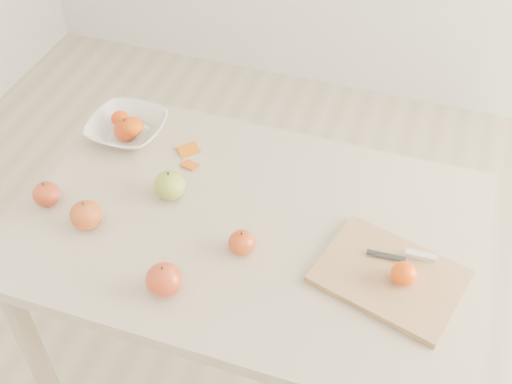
% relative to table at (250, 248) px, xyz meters
% --- Properties ---
extents(ground, '(3.50, 3.50, 0.00)m').
position_rel_table_xyz_m(ground, '(0.00, 0.00, -0.65)').
color(ground, '#C6B293').
rests_on(ground, ground).
extents(table, '(1.20, 0.80, 0.75)m').
position_rel_table_xyz_m(table, '(0.00, 0.00, 0.00)').
color(table, beige).
rests_on(table, ground).
extents(cutting_board, '(0.39, 0.32, 0.02)m').
position_rel_table_xyz_m(cutting_board, '(0.38, -0.06, 0.11)').
color(cutting_board, tan).
rests_on(cutting_board, table).
extents(board_tangerine, '(0.06, 0.06, 0.05)m').
position_rel_table_xyz_m(board_tangerine, '(0.41, -0.07, 0.14)').
color(board_tangerine, '#E35808').
rests_on(board_tangerine, cutting_board).
extents(fruit_bowl, '(0.23, 0.23, 0.06)m').
position_rel_table_xyz_m(fruit_bowl, '(-0.47, 0.22, 0.13)').
color(fruit_bowl, white).
rests_on(fruit_bowl, table).
extents(bowl_tangerine_near, '(0.05, 0.05, 0.05)m').
position_rel_table_xyz_m(bowl_tangerine_near, '(-0.49, 0.23, 0.15)').
color(bowl_tangerine_near, '#C94107').
rests_on(bowl_tangerine_near, fruit_bowl).
extents(bowl_tangerine_far, '(0.06, 0.06, 0.05)m').
position_rel_table_xyz_m(bowl_tangerine_far, '(-0.44, 0.21, 0.15)').
color(bowl_tangerine_far, '#D75007').
rests_on(bowl_tangerine_far, fruit_bowl).
extents(orange_peel_a, '(0.07, 0.07, 0.01)m').
position_rel_table_xyz_m(orange_peel_a, '(-0.26, 0.21, 0.10)').
color(orange_peel_a, '#C35E0D').
rests_on(orange_peel_a, table).
extents(orange_peel_b, '(0.05, 0.04, 0.01)m').
position_rel_table_xyz_m(orange_peel_b, '(-0.24, 0.16, 0.10)').
color(orange_peel_b, '#D4550E').
rests_on(orange_peel_b, table).
extents(paring_knife, '(0.17, 0.05, 0.01)m').
position_rel_table_xyz_m(paring_knife, '(0.42, 0.01, 0.12)').
color(paring_knife, white).
rests_on(paring_knife, cutting_board).
extents(apple_green, '(0.09, 0.09, 0.08)m').
position_rel_table_xyz_m(apple_green, '(-0.24, 0.03, 0.14)').
color(apple_green, olive).
rests_on(apple_green, table).
extents(apple_red_e, '(0.07, 0.07, 0.06)m').
position_rel_table_xyz_m(apple_red_e, '(0.01, -0.09, 0.13)').
color(apple_red_e, '#A72416').
rests_on(apple_red_e, table).
extents(apple_red_c, '(0.09, 0.09, 0.08)m').
position_rel_table_xyz_m(apple_red_c, '(-0.12, -0.27, 0.14)').
color(apple_red_c, '#970A0F').
rests_on(apple_red_c, table).
extents(apple_red_d, '(0.07, 0.07, 0.07)m').
position_rel_table_xyz_m(apple_red_d, '(-0.54, -0.10, 0.13)').
color(apple_red_d, maroon).
rests_on(apple_red_d, table).
extents(apple_red_b, '(0.08, 0.08, 0.08)m').
position_rel_table_xyz_m(apple_red_b, '(-0.40, -0.14, 0.14)').
color(apple_red_b, maroon).
rests_on(apple_red_b, table).
extents(apple_red_a, '(0.07, 0.07, 0.07)m').
position_rel_table_xyz_m(apple_red_a, '(-0.46, 0.21, 0.13)').
color(apple_red_a, maroon).
rests_on(apple_red_a, table).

